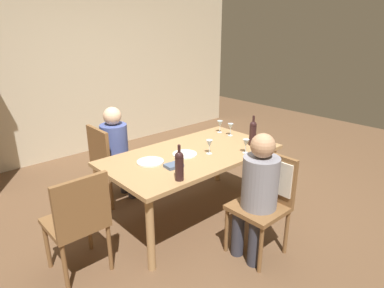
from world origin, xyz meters
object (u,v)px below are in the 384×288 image
at_px(wine_glass_near_left, 231,127).
at_px(wine_glass_near_right, 246,143).
at_px(wine_bottle_tall_green, 253,132).
at_px(chair_near, 268,190).
at_px(dinner_plate_host, 185,154).
at_px(chair_left_end, 78,218).
at_px(person_woman_host, 117,147).
at_px(wine_glass_far, 220,124).
at_px(dinner_plate_guest_left, 150,162).
at_px(dining_table, 192,160).
at_px(wine_glass_centre, 209,144).
at_px(wine_bottle_dark_red, 179,165).
at_px(person_man_bearded, 258,188).
at_px(chair_far_left, 109,159).

distance_m(wine_glass_near_left, wine_glass_near_right, 0.59).
bearing_deg(wine_bottle_tall_green, chair_near, -131.35).
bearing_deg(dinner_plate_host, wine_bottle_tall_green, -20.13).
height_order(chair_left_end, dinner_plate_host, chair_left_end).
xyz_separation_m(person_woman_host, wine_glass_near_left, (1.12, -0.75, 0.18)).
height_order(wine_glass_far, dinner_plate_host, wine_glass_far).
bearing_deg(wine_glass_near_right, dinner_plate_guest_left, 152.76).
relative_size(chair_left_end, wine_glass_far, 6.17).
bearing_deg(chair_near, chair_left_end, 61.06).
distance_m(dining_table, dinner_plate_guest_left, 0.48).
relative_size(wine_glass_near_right, dinner_plate_guest_left, 0.57).
height_order(wine_glass_near_left, wine_glass_centre, same).
bearing_deg(person_woman_host, wine_bottle_dark_red, -5.35).
bearing_deg(dinner_plate_guest_left, wine_glass_near_left, 1.89).
xyz_separation_m(person_woman_host, wine_glass_near_right, (0.80, -1.24, 0.18)).
height_order(chair_near, person_man_bearded, person_man_bearded).
height_order(person_woman_host, dinner_plate_host, person_woman_host).
bearing_deg(wine_glass_centre, wine_glass_near_left, 22.76).
relative_size(person_man_bearded, wine_glass_near_left, 7.71).
xyz_separation_m(wine_glass_near_left, wine_glass_near_right, (-0.32, -0.49, 0.00)).
xyz_separation_m(wine_glass_near_left, dinner_plate_guest_left, (-1.20, -0.04, -0.10)).
height_order(wine_bottle_tall_green, dinner_plate_guest_left, wine_bottle_tall_green).
distance_m(person_woman_host, wine_glass_near_right, 1.49).
height_order(wine_bottle_dark_red, wine_glass_far, wine_bottle_dark_red).
bearing_deg(wine_glass_near_left, dinner_plate_guest_left, -178.11).
distance_m(wine_glass_near_left, dinner_plate_host, 0.83).
bearing_deg(chair_near, dinner_plate_guest_left, 31.64).
bearing_deg(wine_glass_near_left, wine_glass_far, 91.50).
relative_size(dining_table, person_woman_host, 1.62).
bearing_deg(wine_bottle_dark_red, person_man_bearded, -44.65).
bearing_deg(wine_bottle_dark_red, wine_bottle_tall_green, 6.78).
bearing_deg(wine_glass_far, person_man_bearded, -122.90).
bearing_deg(wine_bottle_tall_green, dinner_plate_host, 159.87).
height_order(wine_glass_near_left, dinner_plate_host, wine_glass_near_left).
xyz_separation_m(dining_table, wine_glass_near_right, (0.41, -0.37, 0.18)).
bearing_deg(chair_far_left, chair_near, 19.65).
bearing_deg(wine_glass_near_left, wine_bottle_dark_red, -157.05).
xyz_separation_m(wine_bottle_dark_red, wine_glass_far, (1.23, 0.69, -0.03)).
distance_m(wine_bottle_tall_green, wine_glass_centre, 0.56).
bearing_deg(wine_glass_near_left, person_man_bearded, -127.28).
height_order(dining_table, wine_bottle_tall_green, wine_bottle_tall_green).
bearing_deg(dining_table, wine_glass_near_right, -41.55).
relative_size(wine_bottle_tall_green, wine_glass_near_right, 2.24).
bearing_deg(dinner_plate_guest_left, chair_far_left, 92.39).
bearing_deg(dinner_plate_guest_left, person_man_bearded, -65.32).
relative_size(wine_bottle_dark_red, dinner_plate_guest_left, 1.22).
bearing_deg(dining_table, wine_bottle_tall_green, -21.45).
relative_size(chair_far_left, wine_glass_near_left, 6.17).
distance_m(chair_near, wine_glass_near_right, 0.63).
distance_m(wine_glass_near_right, dinner_plate_guest_left, 1.00).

